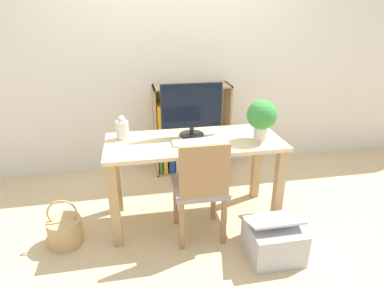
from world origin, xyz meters
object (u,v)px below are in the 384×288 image
object	(u,v)px
monitor	(191,108)
potted_plant	(262,116)
keyboard	(196,142)
vase	(122,129)
basket	(65,231)
bookshelf	(179,133)
storage_box	(273,239)
chair	(201,186)

from	to	relation	value
monitor	potted_plant	bearing A→B (deg)	-21.09
keyboard	vase	world-z (taller)	vase
basket	potted_plant	bearing A→B (deg)	2.51
keyboard	monitor	bearing A→B (deg)	91.88
bookshelf	basket	distance (m)	1.55
keyboard	potted_plant	bearing A→B (deg)	-2.58
keyboard	basket	distance (m)	1.22
bookshelf	storage_box	xyz separation A→B (m)	(0.47, -1.51, -0.32)
bookshelf	basket	bearing A→B (deg)	-134.06
vase	bookshelf	size ratio (longest dim) A/B	0.20
vase	potted_plant	world-z (taller)	potted_plant
keyboard	chair	world-z (taller)	chair
bookshelf	basket	world-z (taller)	bookshelf
chair	vase	bearing A→B (deg)	143.40
keyboard	bookshelf	distance (m)	1.03
potted_plant	bookshelf	bearing A→B (deg)	116.53
potted_plant	chair	bearing A→B (deg)	-159.91
chair	basket	xyz separation A→B (m)	(-1.04, 0.12, -0.35)
monitor	bookshelf	bearing A→B (deg)	89.11
potted_plant	basket	bearing A→B (deg)	-177.49
bookshelf	vase	bearing A→B (deg)	-125.66
basket	storage_box	size ratio (longest dim) A/B	0.93
chair	basket	size ratio (longest dim) A/B	2.18
vase	keyboard	bearing A→B (deg)	-20.06
storage_box	bookshelf	bearing A→B (deg)	107.37
potted_plant	bookshelf	size ratio (longest dim) A/B	0.34
monitor	potted_plant	size ratio (longest dim) A/B	1.53
basket	keyboard	bearing A→B (deg)	5.02
potted_plant	keyboard	bearing A→B (deg)	177.42
keyboard	storage_box	world-z (taller)	keyboard
chair	storage_box	distance (m)	0.66
monitor	keyboard	xyz separation A→B (m)	(0.01, -0.18, -0.22)
monitor	basket	xyz separation A→B (m)	(-1.04, -0.27, -0.85)
potted_plant	chair	xyz separation A→B (m)	(-0.52, -0.19, -0.46)
vase	potted_plant	bearing A→B (deg)	-11.96
vase	basket	bearing A→B (deg)	-148.55
chair	potted_plant	bearing A→B (deg)	20.64
chair	bookshelf	distance (m)	1.21
vase	storage_box	bearing A→B (deg)	-34.52
chair	bookshelf	xyz separation A→B (m)	(0.01, 1.21, -0.01)
potted_plant	basket	xyz separation A→B (m)	(-1.56, -0.07, -0.81)
chair	storage_box	bearing A→B (deg)	-30.75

